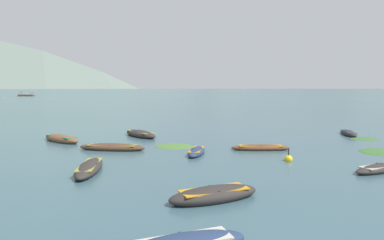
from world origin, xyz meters
The scene contains 18 objects.
ground_plane centered at (0.00, 1500.00, 0.00)m, with size 6000.00×6000.00×0.00m, color #385660.
mountain_1 centered at (-678.00, 1694.77, 288.88)m, with size 1788.78×1788.78×577.75m, color slate.
mountain_2 centered at (242.47, 2100.59, 119.08)m, with size 670.30×670.30×238.16m, color slate.
mountain_3 centered at (1173.29, 2176.36, 145.99)m, with size 1058.66×1058.66×291.97m, color slate.
rowboat_0 centered at (-6.92, 12.03, 0.18)m, with size 1.22×4.17×0.59m.
rowboat_1 centered at (-1.17, 7.52, 0.20)m, with size 3.81×2.43×0.65m.
rowboat_2 centered at (12.61, 23.86, 0.17)m, with size 1.61×3.71×0.53m.
rowboat_3 centered at (-1.30, 16.17, 0.15)m, with size 1.65×3.30×0.48m.
rowboat_4 centered at (7.78, 11.42, 0.15)m, with size 3.93×2.51×0.48m.
rowboat_6 centered at (-5.63, 23.88, 0.21)m, with size 3.61×4.27×0.68m.
rowboat_10 centered at (-11.48, 21.45, 0.22)m, with size 3.98×3.72×0.70m.
rowboat_11 centered at (-6.89, 17.78, 0.18)m, with size 4.69×1.97×0.56m.
rowboat_12 centered at (3.09, 17.33, 0.15)m, with size 4.01×1.15×0.47m.
ferry_0 centered at (-75.15, 160.51, 0.45)m, with size 7.28×3.00×2.54m.
mooring_buoy centered at (3.84, 13.93, 0.10)m, with size 0.48×0.48×0.85m.
weed_patch_0 centered at (12.78, 21.61, 0.00)m, with size 1.83×2.32×0.14m, color #38662D.
weed_patch_1 centered at (-2.73, 18.95, 0.00)m, with size 2.48×2.76×0.14m, color #477033.
weed_patch_2 centered at (10.63, 16.22, 0.00)m, with size 2.40×2.79×0.14m, color #38662D.
Camera 1 is at (-2.57, -4.52, 4.19)m, focal length 31.14 mm.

